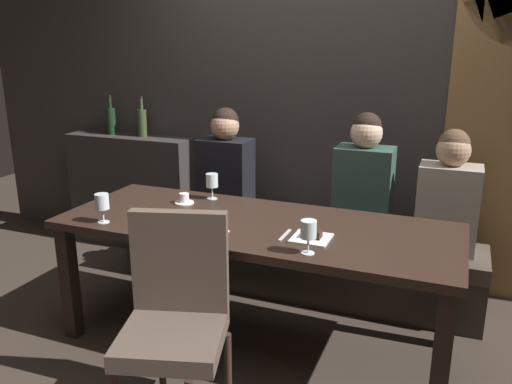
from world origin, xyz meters
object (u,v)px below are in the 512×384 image
(dining_table, at_px, (255,237))
(diner_bearded, at_px, (364,181))
(espresso_cup, at_px, (184,199))
(dessert_plate, at_px, (312,237))
(chair_near_side, at_px, (176,309))
(wine_glass_near_right, at_px, (102,202))
(diner_redhead, at_px, (226,168))
(fork_on_table, at_px, (285,235))
(wine_glass_near_left, at_px, (212,182))
(wine_glass_end_right, at_px, (308,231))
(wine_bottle_dark_red, at_px, (111,120))
(diner_far_end, at_px, (449,194))
(wine_bottle_pale_label, at_px, (142,122))
(banquette_bench, at_px, (293,260))

(dining_table, height_order, diner_bearded, diner_bearded)
(espresso_cup, xyz_separation_m, dessert_plate, (0.90, -0.29, -0.01))
(chair_near_side, height_order, wine_glass_near_right, chair_near_side)
(diner_redhead, bearing_deg, fork_on_table, -49.43)
(dessert_plate, height_order, fork_on_table, dessert_plate)
(wine_glass_near_left, bearing_deg, dessert_plate, -29.37)
(chair_near_side, height_order, fork_on_table, chair_near_side)
(wine_glass_near_left, bearing_deg, fork_on_table, -34.82)
(diner_bearded, xyz_separation_m, wine_glass_near_left, (-0.88, -0.41, 0.01))
(diner_redhead, bearing_deg, chair_near_side, -73.45)
(wine_glass_near_right, relative_size, wine_glass_end_right, 1.00)
(chair_near_side, relative_size, dessert_plate, 5.16)
(dining_table, xyz_separation_m, wine_bottle_dark_red, (-1.72, 1.05, 0.42))
(diner_far_end, height_order, espresso_cup, diner_far_end)
(diner_far_end, relative_size, wine_glass_end_right, 4.62)
(chair_near_side, relative_size, wine_glass_near_left, 5.98)
(dessert_plate, distance_m, fork_on_table, 0.14)
(wine_bottle_pale_label, height_order, fork_on_table, wine_bottle_pale_label)
(dessert_plate, relative_size, fork_on_table, 1.12)
(diner_far_end, bearing_deg, fork_on_table, -131.18)
(espresso_cup, bearing_deg, banquette_bench, 45.14)
(wine_glass_near_right, xyz_separation_m, wine_glass_end_right, (1.17, 0.00, -0.00))
(diner_bearded, relative_size, wine_bottle_dark_red, 2.55)
(dining_table, distance_m, dessert_plate, 0.40)
(fork_on_table, bearing_deg, wine_glass_end_right, -45.47)
(diner_bearded, bearing_deg, wine_glass_near_left, -154.86)
(wine_glass_near_right, distance_m, wine_glass_near_left, 0.72)
(diner_redhead, distance_m, wine_glass_near_right, 1.08)
(diner_far_end, bearing_deg, wine_glass_near_right, -149.13)
(espresso_cup, xyz_separation_m, fork_on_table, (0.76, -0.29, -0.02))
(diner_redhead, bearing_deg, wine_glass_end_right, -48.73)
(dessert_plate, bearing_deg, wine_glass_near_left, 150.63)
(wine_glass_near_left, relative_size, dessert_plate, 0.86)
(espresso_cup, bearing_deg, wine_glass_end_right, -26.93)
(dining_table, distance_m, diner_redhead, 0.92)
(chair_near_side, xyz_separation_m, wine_glass_near_right, (-0.69, 0.41, 0.30))
(diner_bearded, relative_size, wine_glass_near_left, 5.07)
(wine_glass_near_right, bearing_deg, chair_near_side, -30.79)
(dining_table, height_order, wine_bottle_dark_red, wine_bottle_dark_red)
(chair_near_side, bearing_deg, wine_glass_near_right, 149.21)
(dining_table, relative_size, banquette_bench, 0.88)
(diner_redhead, distance_m, diner_far_end, 1.49)
(wine_bottle_dark_red, height_order, wine_glass_near_left, wine_bottle_dark_red)
(chair_near_side, bearing_deg, fork_on_table, 62.57)
(chair_near_side, distance_m, wine_bottle_pale_label, 2.29)
(banquette_bench, xyz_separation_m, diner_far_end, (0.97, 0.03, 0.58))
(wine_glass_near_left, bearing_deg, chair_near_side, -72.31)
(wine_glass_near_right, xyz_separation_m, espresso_cup, (0.24, 0.48, -0.09))
(banquette_bench, bearing_deg, wine_bottle_dark_red, 168.45)
(wine_bottle_pale_label, distance_m, espresso_cup, 1.31)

